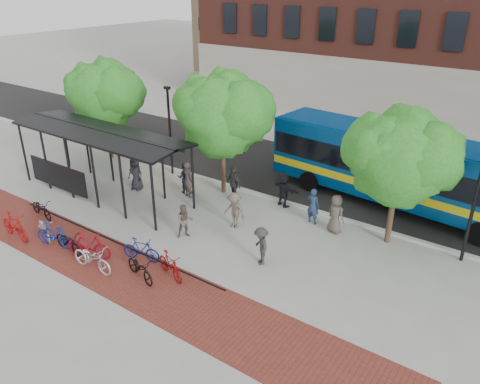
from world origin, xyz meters
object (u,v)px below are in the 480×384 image
Objects in this scene: tree_a at (105,92)px; bike_1 at (15,226)px; lamp_post_left at (170,128)px; bike_6 at (92,258)px; tree_c at (403,155)px; bike_2 at (44,229)px; bus at (403,166)px; pedestrian_8 at (185,221)px; bike_9 at (170,265)px; bike_0 at (41,208)px; pedestrian_5 at (284,190)px; lamp_post_right at (475,200)px; pedestrian_0 at (136,173)px; tree_b at (224,111)px; pedestrian_2 at (185,177)px; pedestrian_3 at (234,210)px; pedestrian_9 at (261,246)px; bike_4 at (68,242)px; bike_5 at (89,245)px; pedestrian_4 at (233,184)px; bus_shelter at (98,139)px; pedestrian_7 at (313,206)px; pedestrian_6 at (336,214)px; pedestrian_1 at (188,180)px; bike_8 at (140,268)px; bike_7 at (141,250)px.

tree_a is 10.88m from bike_1.
lamp_post_left reaches higher than bike_6.
tree_c reaches higher than bike_2.
pedestrian_8 is (-6.65, -8.66, -1.32)m from bus.
bike_0 is at bearing 107.44° from bike_9.
bike_9 is at bearing 104.92° from pedestrian_5.
lamp_post_right is 16.39m from pedestrian_0.
tree_b is 0.47× the size of bus.
bike_0 is (-5.50, -7.41, -4.00)m from tree_b.
pedestrian_2 is 4.67m from pedestrian_3.
pedestrian_8 is at bearing -121.84° from pedestrian_3.
pedestrian_0 is 1.14× the size of pedestrian_9.
bike_4 is 0.90× the size of bike_5.
bike_1 is 1.27× the size of pedestrian_9.
tree_c reaches higher than pedestrian_4.
tree_b is 3.25× the size of bike_5.
bus_shelter reaches higher than pedestrian_3.
tree_c reaches higher than pedestrian_3.
tree_c is at bearing -70.66° from bus.
bus is 8.67m from pedestrian_3.
pedestrian_3 is 0.99× the size of pedestrian_5.
tree_c is 3.19× the size of pedestrian_0.
pedestrian_2 reaches higher than bike_4.
bike_5 is at bearing 58.37° from pedestrian_7.
lamp_post_left is 2.57× the size of bike_5.
bike_1 is at bearing -114.49° from pedestrian_9.
bike_6 is 9.82m from pedestrian_5.
pedestrian_7 is 4.27m from pedestrian_9.
lamp_post_left is at bearing 60.30° from bike_9.
bike_5 is at bearing 65.90° from pedestrian_6.
bike_6 is 1.06× the size of pedestrian_1.
bike_1 is 8.51m from pedestrian_2.
pedestrian_2 is at bearing 54.92° from bike_9.
lamp_post_right is at bearing -162.65° from pedestrian_5.
lamp_post_left is 2.89× the size of pedestrian_7.
bike_4 is 0.98× the size of pedestrian_6.
bike_0 is at bearing 48.40° from pedestrian_6.
pedestrian_7 is at bearing 155.69° from pedestrian_2.
pedestrian_0 is at bearing -91.08° from lamp_post_left.
lamp_post_left is 2.96× the size of pedestrian_2.
tree_a reaches higher than pedestrian_2.
bike_4 is (7.20, -8.61, -3.77)m from tree_a.
bike_4 is at bearing 78.78° from bike_6.
pedestrian_4 is at bearing 34.11° from bike_9.
bike_8 is 7.44m from pedestrian_1.
tree_c is at bearing -35.87° from bike_2.
pedestrian_4 is at bearing -36.42° from bike_0.
bike_4 is 1.01× the size of pedestrian_7.
bike_7 is 6.69m from pedestrian_2.
pedestrian_1 reaches higher than bike_5.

